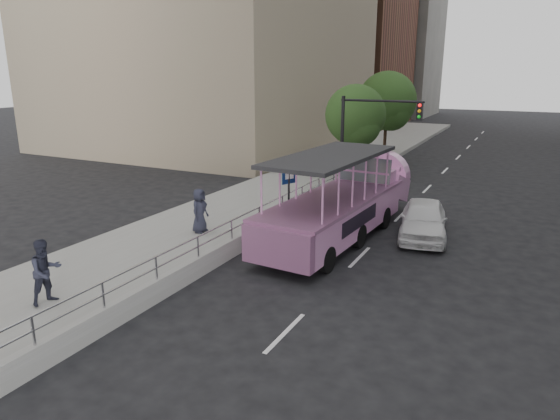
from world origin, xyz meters
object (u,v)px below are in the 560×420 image
(pedestrian_mid, at_px, (46,271))
(pedestrian_far, at_px, (200,210))
(parking_sign, at_px, (289,188))
(street_tree_near, at_px, (356,117))
(car, at_px, (423,219))
(street_tree_far, at_px, (388,103))
(duck_boat, at_px, (345,204))
(traffic_signal, at_px, (365,131))

(pedestrian_mid, xyz_separation_m, pedestrian_far, (0.03, 6.98, -0.03))
(parking_sign, relative_size, street_tree_near, 0.53)
(car, xyz_separation_m, street_tree_far, (-5.62, 14.61, 3.56))
(car, distance_m, street_tree_near, 10.84)
(duck_boat, height_order, street_tree_far, street_tree_far)
(traffic_signal, bearing_deg, pedestrian_far, -110.57)
(pedestrian_mid, height_order, parking_sign, parking_sign)
(duck_boat, distance_m, street_tree_far, 16.20)
(traffic_signal, relative_size, street_tree_near, 0.91)
(pedestrian_mid, height_order, street_tree_near, street_tree_near)
(parking_sign, bearing_deg, street_tree_near, 94.21)
(parking_sign, xyz_separation_m, traffic_signal, (0.82, 7.08, 1.61))
(duck_boat, xyz_separation_m, street_tree_near, (-2.87, 9.69, 2.53))
(pedestrian_far, xyz_separation_m, traffic_signal, (3.54, 9.44, 2.32))
(pedestrian_mid, xyz_separation_m, parking_sign, (2.75, 9.34, 0.68))
(pedestrian_far, relative_size, street_tree_far, 0.27)
(duck_boat, distance_m, car, 3.18)
(street_tree_near, xyz_separation_m, street_tree_far, (0.20, 6.00, 0.49))
(car, bearing_deg, duck_boat, -170.07)
(street_tree_far, bearing_deg, duck_boat, -80.33)
(parking_sign, bearing_deg, pedestrian_mid, -106.39)
(parking_sign, bearing_deg, duck_boat, 21.32)
(parking_sign, distance_m, street_tree_near, 10.72)
(pedestrian_mid, bearing_deg, parking_sign, -6.36)
(car, relative_size, street_tree_far, 0.68)
(traffic_signal, height_order, street_tree_near, street_tree_near)
(street_tree_near, relative_size, street_tree_far, 0.89)
(pedestrian_mid, relative_size, parking_sign, 0.60)
(car, relative_size, parking_sign, 1.43)
(pedestrian_mid, height_order, street_tree_far, street_tree_far)
(car, distance_m, parking_sign, 5.51)
(pedestrian_mid, distance_m, street_tree_near, 20.12)
(pedestrian_far, height_order, street_tree_near, street_tree_near)
(pedestrian_mid, height_order, pedestrian_far, pedestrian_mid)
(duck_boat, xyz_separation_m, pedestrian_mid, (-4.85, -10.16, -0.08))
(street_tree_far, bearing_deg, pedestrian_mid, -94.81)
(duck_boat, xyz_separation_m, pedestrian_far, (-4.82, -3.18, -0.11))
(traffic_signal, bearing_deg, parking_sign, -96.63)
(pedestrian_far, relative_size, traffic_signal, 0.34)
(pedestrian_far, distance_m, parking_sign, 3.67)
(car, height_order, pedestrian_mid, pedestrian_mid)
(parking_sign, xyz_separation_m, street_tree_near, (-0.77, 10.51, 1.93))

